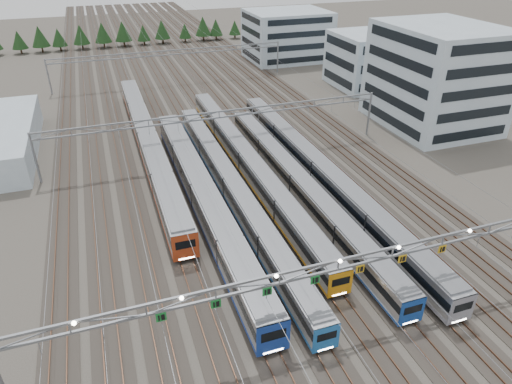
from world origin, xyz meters
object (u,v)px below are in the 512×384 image
object	(u,v)px
gantry_near	(338,268)
train_d	(247,161)
train_a	(148,142)
depot_bldg_south	(436,77)
depot_bldg_mid	(365,60)
train_e	(298,184)
depot_bldg_north	(287,35)
train_f	(320,171)
train_b	(203,195)
gantry_mid	(219,120)
west_shed	(3,139)
train_c	(232,187)
gantry_far	(170,56)

from	to	relation	value
gantry_near	train_d	bearing A→B (deg)	85.99
train_a	depot_bldg_south	world-z (taller)	depot_bldg_south
depot_bldg_mid	depot_bldg_south	bearing A→B (deg)	-92.27
train_d	depot_bldg_south	world-z (taller)	depot_bldg_south
train_e	depot_bldg_north	size ratio (longest dim) A/B	2.39
depot_bldg_south	depot_bldg_mid	distance (m)	26.33
train_f	depot_bldg_north	bearing A→B (deg)	71.10
train_b	depot_bldg_mid	world-z (taller)	depot_bldg_mid
gantry_mid	depot_bldg_mid	world-z (taller)	depot_bldg_mid
train_b	depot_bldg_south	size ratio (longest dim) A/B	2.39
train_e	train_f	distance (m)	5.15
train_b	train_d	bearing A→B (deg)	42.35
depot_bldg_mid	train_d	bearing A→B (deg)	-139.94
train_e	gantry_mid	xyz separation A→B (m)	(-6.75, 16.66, 4.39)
train_a	gantry_mid	world-z (taller)	gantry_mid
gantry_mid	west_shed	bearing A→B (deg)	158.90
train_c	gantry_far	distance (m)	59.45
train_c	gantry_near	xyz separation A→B (m)	(2.20, -25.88, 5.15)
train_b	gantry_mid	size ratio (longest dim) A/B	0.93
train_d	gantry_near	world-z (taller)	gantry_near
gantry_near	west_shed	bearing A→B (deg)	122.59
train_b	train_c	bearing A→B (deg)	16.75
gantry_far	gantry_mid	bearing A→B (deg)	-90.00
train_a	train_f	world-z (taller)	train_a
train_b	depot_bldg_south	distance (m)	52.14
gantry_far	train_c	bearing A→B (deg)	-92.18
train_a	train_f	bearing A→B (deg)	-39.95
gantry_near	west_shed	size ratio (longest dim) A/B	1.88
train_d	west_shed	world-z (taller)	west_shed
train_c	train_d	bearing A→B (deg)	56.69
train_e	gantry_mid	size ratio (longest dim) A/B	0.93
train_a	depot_bldg_north	xyz separation A→B (m)	(47.08, 52.94, 4.43)
train_e	gantry_mid	world-z (taller)	gantry_mid
gantry_near	depot_bldg_north	distance (m)	104.13
train_b	depot_bldg_north	bearing A→B (deg)	59.82
train_a	train_d	world-z (taller)	train_a
train_a	depot_bldg_mid	xyz separation A→B (m)	(54.49, 22.39, 3.88)
train_d	depot_bldg_north	world-z (taller)	depot_bldg_north
train_d	depot_bldg_mid	distance (m)	53.72
train_f	depot_bldg_mid	distance (m)	52.35
train_c	gantry_far	xyz separation A→B (m)	(2.25, 59.24, 4.45)
train_c	west_shed	xyz separation A→B (m)	(-31.85, 27.39, 0.64)
gantry_far	train_f	bearing A→B (deg)	-79.23
train_a	gantry_near	bearing A→B (deg)	-75.96
train_b	train_c	size ratio (longest dim) A/B	0.91
train_a	gantry_far	size ratio (longest dim) A/B	1.11
gantry_far	depot_bldg_north	bearing A→B (deg)	19.43
train_b	train_f	xyz separation A→B (m)	(18.00, 1.44, -0.20)
train_f	gantry_mid	size ratio (longest dim) A/B	1.07
train_c	gantry_near	size ratio (longest dim) A/B	1.03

